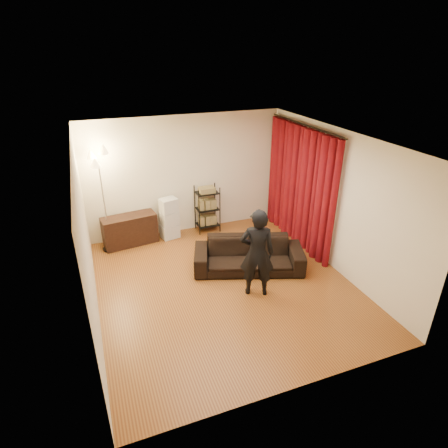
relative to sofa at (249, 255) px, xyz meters
name	(u,v)px	position (x,y,z in m)	size (l,w,h in m)	color
floor	(225,284)	(-0.64, -0.35, -0.31)	(5.00, 5.00, 0.00)	brown
ceiling	(225,140)	(-0.64, -0.35, 2.39)	(5.00, 5.00, 0.00)	white
wall_back	(186,175)	(-0.64, 2.15, 1.04)	(5.00, 5.00, 0.00)	beige
wall_front	(302,305)	(-0.64, -2.85, 1.04)	(5.00, 5.00, 0.00)	beige
wall_left	(86,241)	(-2.89, -0.35, 1.04)	(5.00, 5.00, 0.00)	beige
wall_right	(336,201)	(1.61, -0.35, 1.04)	(5.00, 5.00, 0.00)	beige
curtain_rod	(305,125)	(1.51, 0.78, 2.27)	(0.04, 0.04, 2.65)	black
curtain	(299,187)	(1.49, 0.78, 0.97)	(0.22, 2.65, 2.55)	#6C090B
sofa	(249,255)	(0.00, 0.00, 0.00)	(2.12, 0.83, 0.62)	black
person	(257,253)	(-0.21, -0.77, 0.51)	(0.60, 0.39, 1.63)	black
media_cabinet	(130,230)	(-2.03, 1.88, 0.03)	(1.16, 0.43, 0.68)	black
storage_boxes	(169,218)	(-1.14, 1.86, 0.17)	(0.39, 0.31, 0.96)	beige
wire_shelf	(207,209)	(-0.21, 1.91, 0.24)	(0.50, 0.35, 1.11)	black
floor_lamp	(104,202)	(-2.49, 1.78, 0.80)	(0.40, 0.40, 2.22)	silver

